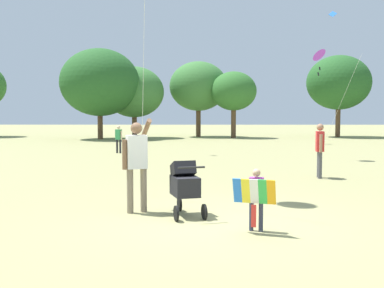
% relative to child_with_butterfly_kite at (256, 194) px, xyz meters
% --- Properties ---
extents(ground_plane, '(120.00, 120.00, 0.00)m').
position_rel_child_with_butterfly_kite_xyz_m(ground_plane, '(-0.64, 0.59, -0.61)').
color(ground_plane, '#938E5B').
extents(treeline_distant, '(40.85, 8.12, 6.30)m').
position_rel_child_with_butterfly_kite_xyz_m(treeline_distant, '(-0.66, 27.03, 3.16)').
color(treeline_distant, brown).
rests_on(treeline_distant, ground).
extents(child_with_butterfly_kite, '(0.69, 0.44, 1.02)m').
position_rel_child_with_butterfly_kite_xyz_m(child_with_butterfly_kite, '(0.00, 0.00, 0.00)').
color(child_with_butterfly_kite, '#33384C').
rests_on(child_with_butterfly_kite, ground).
extents(person_adult_flyer, '(0.56, 0.65, 1.81)m').
position_rel_child_with_butterfly_kite_xyz_m(person_adult_flyer, '(-2.10, 1.41, 0.43)').
color(person_adult_flyer, '#7F705B').
rests_on(person_adult_flyer, ground).
extents(stroller, '(0.71, 1.12, 1.03)m').
position_rel_child_with_butterfly_kite_xyz_m(stroller, '(-1.18, 1.15, -0.00)').
color(stroller, black).
rests_on(stroller, ground).
extents(kite_orange_delta, '(1.45, 2.19, 4.43)m').
position_rel_child_with_butterfly_kite_xyz_m(kite_orange_delta, '(3.95, 11.34, 3.54)').
color(kite_orange_delta, purple).
rests_on(kite_orange_delta, ground).
extents(person_red_shirt, '(0.25, 0.51, 1.58)m').
position_rel_child_with_butterfly_kite_xyz_m(person_red_shirt, '(2.64, 6.09, 0.32)').
color(person_red_shirt, '#4C4C51').
rests_on(person_red_shirt, ground).
extents(person_couple_left, '(0.36, 0.29, 1.28)m').
position_rel_child_with_butterfly_kite_xyz_m(person_couple_left, '(-4.57, 14.11, 0.15)').
color(person_couple_left, '#232328').
rests_on(person_couple_left, ground).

